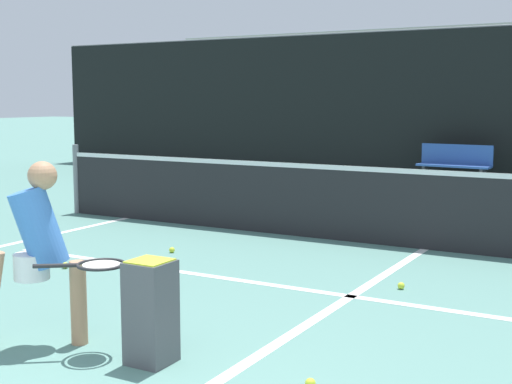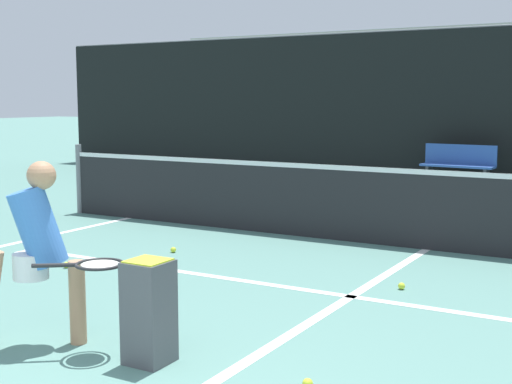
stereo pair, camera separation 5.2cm
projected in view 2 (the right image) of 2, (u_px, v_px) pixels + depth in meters
court_service_line at (351, 296)px, 6.42m from camera, size 8.25×0.10×0.01m
court_center_mark at (320, 315)px, 5.86m from camera, size 0.10×5.97×0.01m
net at (428, 207)px, 8.36m from camera, size 11.09×0.09×1.07m
player_practicing at (38, 246)px, 5.07m from camera, size 1.15×0.66×1.34m
tennis_ball_scattered_1 at (173, 250)px, 8.26m from camera, size 0.07×0.07×0.07m
tennis_ball_scattered_3 at (308, 383)px, 4.39m from camera, size 0.07×0.07×0.07m
tennis_ball_scattered_7 at (66, 265)px, 7.50m from camera, size 0.07×0.07×0.07m
tennis_ball_scattered_10 at (402, 286)px, 6.66m from camera, size 0.07×0.07×0.07m
ball_hopper at (149, 309)px, 4.78m from camera, size 0.28×0.28×0.71m
courtside_bench at (458, 165)px, 14.22m from camera, size 1.47×0.47×0.86m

